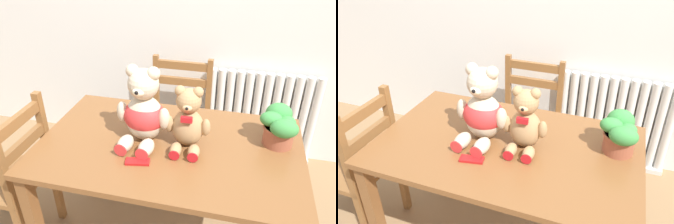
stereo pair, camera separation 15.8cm
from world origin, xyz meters
The scene contains 8 objects.
radiator centered at (0.49, 1.46, 0.34)m, with size 0.86×0.10×0.75m.
dining_table centered at (0.00, 0.41, 0.64)m, with size 1.32×0.81×0.75m.
wooden_chair_behind centered at (-0.12, 1.19, 0.44)m, with size 0.45×0.42×0.87m.
wooden_chair_side centered at (-0.89, 0.27, 0.46)m, with size 0.44×0.40×0.93m.
teddy_bear_left centered at (-0.13, 0.42, 0.91)m, with size 0.28×0.29×0.40m.
teddy_bear_right centered at (0.09, 0.42, 0.89)m, with size 0.22×0.22×0.32m.
potted_plant centered at (0.52, 0.54, 0.85)m, with size 0.18×0.21×0.20m.
chocolate_bar centered at (-0.11, 0.23, 0.75)m, with size 0.11×0.05×0.01m, color red.
Camera 2 is at (0.47, -0.86, 1.71)m, focal length 35.00 mm.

